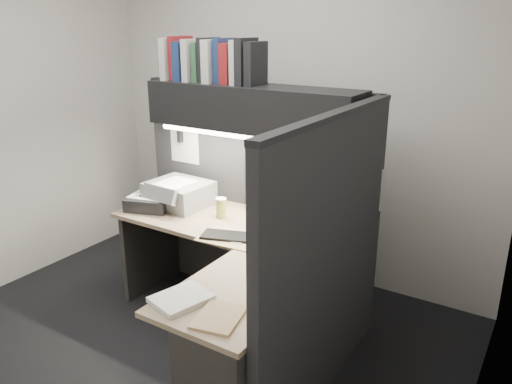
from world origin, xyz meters
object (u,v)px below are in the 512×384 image
coffee_cup (221,209)px  desk (225,309)px  telephone (314,219)px  notebook_stack (150,202)px  keyboard (237,237)px  overhead_shelf (251,108)px  monitor (277,192)px  printer (179,194)px

coffee_cup → desk: bearing=-52.6°
coffee_cup → telephone: bearing=18.4°
telephone → notebook_stack: 1.23m
keyboard → coffee_cup: coffee_cup is taller
desk → keyboard: (-0.14, 0.34, 0.30)m
desk → coffee_cup: bearing=127.4°
telephone → desk: bearing=-103.0°
desk → overhead_shelf: size_ratio=1.10×
coffee_cup → notebook_stack: bearing=-166.3°
coffee_cup → notebook_stack: size_ratio=0.43×
overhead_shelf → monitor: bearing=12.4°
keyboard → coffee_cup: bearing=122.0°
overhead_shelf → desk: bearing=-68.2°
keyboard → notebook_stack: size_ratio=1.47×
printer → notebook_stack: printer is taller
desk → monitor: 0.93m
coffee_cup → keyboard: bearing=-38.8°
monitor → notebook_stack: (-0.89, -0.34, -0.15)m
desk → telephone: size_ratio=6.97×
overhead_shelf → printer: bearing=-168.5°
keyboard → monitor: bearing=67.3°
keyboard → notebook_stack: bearing=153.4°
printer → coffee_cup: bearing=-3.6°
desk → keyboard: size_ratio=3.69×
keyboard → telephone: bearing=35.6°
overhead_shelf → telephone: bearing=5.5°
desk → keyboard: 0.48m
coffee_cup → notebook_stack: coffee_cup is taller
overhead_shelf → printer: (-0.58, -0.12, -0.68)m
keyboard → coffee_cup: 0.40m
desk → coffee_cup: coffee_cup is taller
desk → coffee_cup: size_ratio=12.69×
overhead_shelf → keyboard: size_ratio=3.36×
overhead_shelf → printer: overhead_shelf is taller
telephone → keyboard: bearing=-125.7°
overhead_shelf → notebook_stack: 1.05m
monitor → desk: bearing=-91.8°
printer → keyboard: bearing=-19.3°
desk → notebook_stack: size_ratio=5.41×
desk → notebook_stack: bearing=155.7°
keyboard → printer: (-0.73, 0.29, 0.08)m
telephone → coffee_cup: size_ratio=1.82×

